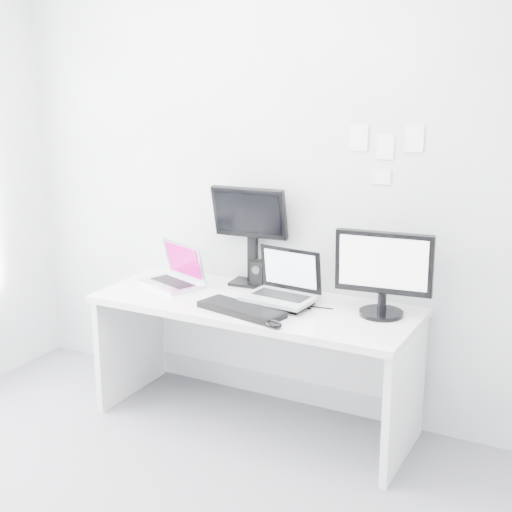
# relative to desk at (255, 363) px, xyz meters

# --- Properties ---
(back_wall) EXTENTS (3.60, 0.00, 3.60)m
(back_wall) POSITION_rel_desk_xyz_m (0.00, 0.35, 0.99)
(back_wall) COLOR silver
(back_wall) RESTS_ON ground
(desk) EXTENTS (1.80, 0.70, 0.73)m
(desk) POSITION_rel_desk_xyz_m (0.00, 0.00, 0.00)
(desk) COLOR white
(desk) RESTS_ON ground
(macbook) EXTENTS (0.43, 0.38, 0.27)m
(macbook) POSITION_rel_desk_xyz_m (-0.58, 0.03, 0.50)
(macbook) COLOR silver
(macbook) RESTS_ON desk
(speaker) EXTENTS (0.09, 0.09, 0.16)m
(speaker) POSITION_rel_desk_xyz_m (-0.11, 0.27, 0.44)
(speaker) COLOR black
(speaker) RESTS_ON desk
(dell_laptop) EXTENTS (0.39, 0.32, 0.31)m
(dell_laptop) POSITION_rel_desk_xyz_m (0.15, 0.01, 0.52)
(dell_laptop) COLOR #A5A7AC
(dell_laptop) RESTS_ON desk
(rear_monitor) EXTENTS (0.46, 0.19, 0.61)m
(rear_monitor) POSITION_rel_desk_xyz_m (-0.17, 0.28, 0.67)
(rear_monitor) COLOR black
(rear_monitor) RESTS_ON desk
(samsung_monitor) EXTENTS (0.53, 0.29, 0.46)m
(samsung_monitor) POSITION_rel_desk_xyz_m (0.69, 0.11, 0.60)
(samsung_monitor) COLOR black
(samsung_monitor) RESTS_ON desk
(keyboard) EXTENTS (0.51, 0.27, 0.03)m
(keyboard) POSITION_rel_desk_xyz_m (0.02, -0.19, 0.38)
(keyboard) COLOR black
(keyboard) RESTS_ON desk
(mouse) EXTENTS (0.12, 0.09, 0.03)m
(mouse) POSITION_rel_desk_xyz_m (0.27, -0.31, 0.38)
(mouse) COLOR black
(mouse) RESTS_ON desk
(wall_note_0) EXTENTS (0.10, 0.00, 0.14)m
(wall_note_0) POSITION_rel_desk_xyz_m (0.45, 0.34, 1.26)
(wall_note_0) COLOR white
(wall_note_0) RESTS_ON back_wall
(wall_note_1) EXTENTS (0.09, 0.00, 0.13)m
(wall_note_1) POSITION_rel_desk_xyz_m (0.60, 0.34, 1.22)
(wall_note_1) COLOR white
(wall_note_1) RESTS_ON back_wall
(wall_note_2) EXTENTS (0.10, 0.00, 0.14)m
(wall_note_2) POSITION_rel_desk_xyz_m (0.75, 0.34, 1.26)
(wall_note_2) COLOR white
(wall_note_2) RESTS_ON back_wall
(wall_note_3) EXTENTS (0.11, 0.00, 0.08)m
(wall_note_3) POSITION_rel_desk_xyz_m (0.58, 0.34, 1.05)
(wall_note_3) COLOR white
(wall_note_3) RESTS_ON back_wall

